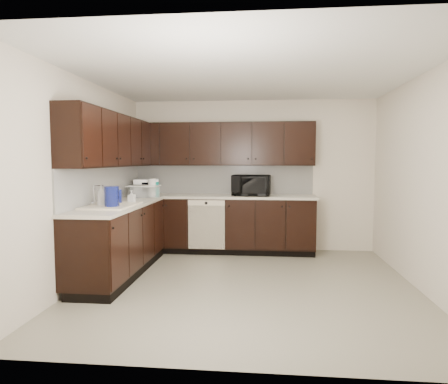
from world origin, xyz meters
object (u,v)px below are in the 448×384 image
object	(u,v)px
blue_pitcher	(112,197)
toaster_oven	(146,187)
sink	(111,211)
storage_bin	(144,191)
microwave	(251,185)

from	to	relation	value
blue_pitcher	toaster_oven	bearing A→B (deg)	102.48
sink	storage_bin	distance (m)	1.27
toaster_oven	blue_pitcher	bearing A→B (deg)	-100.51
microwave	sink	bearing A→B (deg)	-130.51
blue_pitcher	microwave	bearing A→B (deg)	56.91
microwave	storage_bin	size ratio (longest dim) A/B	1.35
toaster_oven	storage_bin	world-z (taller)	toaster_oven
sink	microwave	world-z (taller)	microwave
toaster_oven	storage_bin	xyz separation A→B (m)	(0.10, -0.45, -0.04)
blue_pitcher	sink	bearing A→B (deg)	123.76
toaster_oven	blue_pitcher	world-z (taller)	blue_pitcher
microwave	storage_bin	xyz separation A→B (m)	(-1.64, -0.41, -0.08)
storage_bin	blue_pitcher	world-z (taller)	blue_pitcher
sink	toaster_oven	size ratio (longest dim) A/B	2.05
microwave	blue_pitcher	distance (m)	2.43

